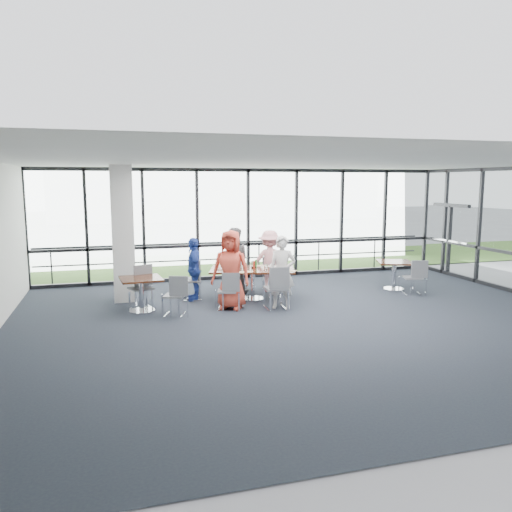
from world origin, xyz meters
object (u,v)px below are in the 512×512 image
object	(u,v)px
main_table	(253,273)
side_table_right	(394,266)
chair_main_fl	(236,274)
chair_spare_r	(413,278)
diner_far_right	(270,261)
diner_end	(194,269)
diner_far_left	(234,260)
chair_spare_la	(174,296)
chair_main_end	(191,280)
chair_main_nl	(227,291)
side_table_left	(141,283)
chair_spare_lb	(141,288)
diner_near_left	(231,270)
chair_main_nr	(276,288)
diner_near_right	(282,272)
structural_column	(123,234)
chair_main_fr	(274,274)

from	to	relation	value
main_table	side_table_right	bearing A→B (deg)	17.59
side_table_right	chair_main_fl	bearing A→B (deg)	164.76
main_table	chair_spare_r	xyz separation A→B (m)	(4.00, -0.64, -0.20)
diner_far_right	side_table_right	bearing A→B (deg)	-179.08
side_table_right	diner_end	bearing A→B (deg)	176.70
diner_far_left	chair_spare_la	bearing A→B (deg)	64.19
chair_main_end	chair_spare_la	bearing A→B (deg)	-16.70
side_table_right	chair_main_nl	size ratio (longest dim) A/B	1.31
diner_end	chair_main_end	xyz separation A→B (m)	(-0.07, 0.06, -0.28)
side_table_left	side_table_right	xyz separation A→B (m)	(6.52, 0.48, -0.00)
diner_far_right	chair_main_end	xyz separation A→B (m)	(-2.10, -0.35, -0.32)
side_table_right	chair_spare_lb	size ratio (longest dim) A/B	1.16
diner_near_left	chair_main_nl	distance (m)	0.48
diner_far_left	chair_main_nr	size ratio (longest dim) A/B	1.74
side_table_left	diner_near_right	world-z (taller)	diner_near_right
chair_spare_la	chair_main_fl	bearing A→B (deg)	69.98
structural_column	chair_main_nl	world-z (taller)	structural_column
main_table	diner_far_right	world-z (taller)	diner_far_right
side_table_right	main_table	bearing A→B (deg)	-179.48
diner_end	chair_main_end	size ratio (longest dim) A/B	1.60
side_table_left	diner_near_right	size ratio (longest dim) A/B	0.57
diner_near_right	chair_spare_lb	size ratio (longest dim) A/B	1.75
diner_end	diner_far_right	bearing A→B (deg)	107.04
structural_column	chair_main_fl	xyz separation A→B (m)	(2.82, 0.40, -1.17)
diner_near_right	side_table_right	bearing A→B (deg)	43.38
chair_main_fl	chair_main_end	xyz separation A→B (m)	(-1.29, -0.74, 0.04)
side_table_right	diner_far_left	world-z (taller)	diner_far_left
diner_near_right	chair_main_fr	size ratio (longest dim) A/B	1.97
chair_spare_lb	chair_spare_r	distance (m)	6.66
diner_near_right	chair_main_nr	xyz separation A→B (m)	(-0.17, -0.07, -0.34)
side_table_left	chair_main_nr	size ratio (longest dim) A/B	0.98
structural_column	chair_main_nl	xyz separation A→B (m)	(2.16, -1.52, -1.18)
structural_column	diner_near_left	distance (m)	2.79
chair_main_fl	diner_near_right	bearing A→B (deg)	118.45
diner_near_right	chair_main_nl	size ratio (longest dim) A/B	1.97
chair_main_fr	chair_main_fl	bearing A→B (deg)	4.26
chair_main_fr	structural_column	bearing A→B (deg)	21.78
chair_main_nr	side_table_right	bearing A→B (deg)	19.90
diner_near_left	chair_spare_la	bearing A→B (deg)	-140.66
diner_far_left	chair_main_end	world-z (taller)	diner_far_left
diner_end	side_table_right	bearing A→B (deg)	92.39
chair_spare_la	chair_spare_r	size ratio (longest dim) A/B	0.98
chair_main_nl	diner_far_right	bearing A→B (deg)	61.09
side_table_left	chair_spare_r	world-z (taller)	chair_spare_r
chair_main_nr	chair_spare_la	size ratio (longest dim) A/B	1.12
diner_near_left	chair_spare_r	distance (m)	4.73
diner_far_right	chair_main_fl	distance (m)	0.97
diner_end	chair_spare_r	bearing A→B (deg)	85.38
diner_far_right	chair_main_end	bearing A→B (deg)	22.90
chair_main_nl	main_table	bearing A→B (deg)	59.26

